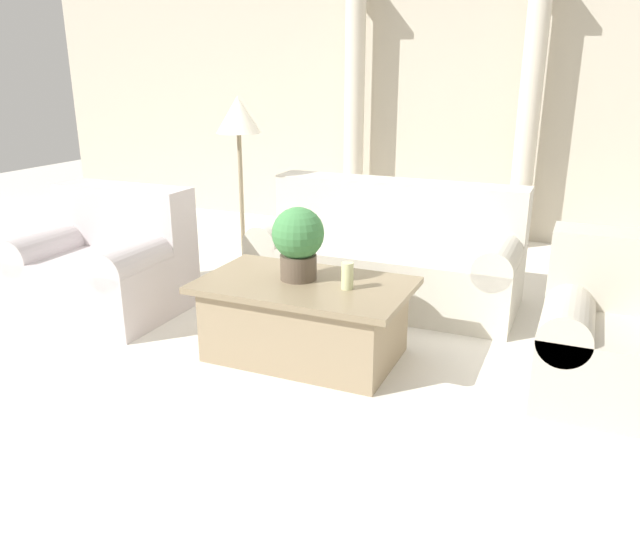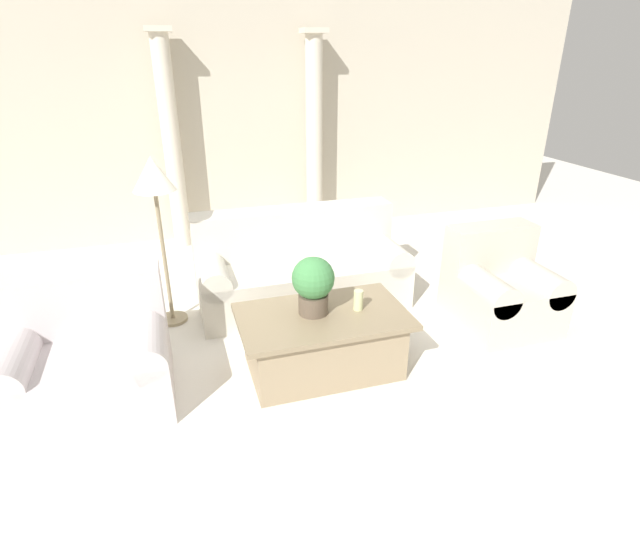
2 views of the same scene
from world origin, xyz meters
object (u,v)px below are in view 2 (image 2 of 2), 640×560
object	(u,v)px
floor_lamp	(154,186)
armchair	(500,286)
loveseat	(87,353)
coffee_table	(323,341)
potted_plant	(313,283)
sofa_long	(300,268)

from	to	relation	value
floor_lamp	armchair	world-z (taller)	floor_lamp
loveseat	coffee_table	bearing A→B (deg)	-5.69
potted_plant	floor_lamp	world-z (taller)	floor_lamp
floor_lamp	loveseat	bearing A→B (deg)	-120.35
coffee_table	floor_lamp	size ratio (longest dim) A/B	0.84
sofa_long	coffee_table	world-z (taller)	sofa_long
potted_plant	armchair	distance (m)	1.92
coffee_table	floor_lamp	bearing A→B (deg)	133.75
sofa_long	loveseat	bearing A→B (deg)	-150.32
coffee_table	floor_lamp	distance (m)	1.94
sofa_long	potted_plant	world-z (taller)	potted_plant
loveseat	potted_plant	size ratio (longest dim) A/B	2.45
sofa_long	loveseat	xyz separation A→B (m)	(-1.87, -1.06, 0.01)
loveseat	floor_lamp	bearing A→B (deg)	59.65
sofa_long	floor_lamp	xyz separation A→B (m)	(-1.28, -0.06, 0.94)
floor_lamp	armchair	xyz separation A→B (m)	(2.93, -0.91, -0.94)
coffee_table	armchair	xyz separation A→B (m)	(1.80, 0.27, 0.11)
sofa_long	potted_plant	xyz separation A→B (m)	(-0.21, -1.19, 0.39)
loveseat	floor_lamp	distance (m)	1.49
sofa_long	potted_plant	size ratio (longest dim) A/B	4.44
loveseat	potted_plant	bearing A→B (deg)	-4.36
loveseat	armchair	distance (m)	3.52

